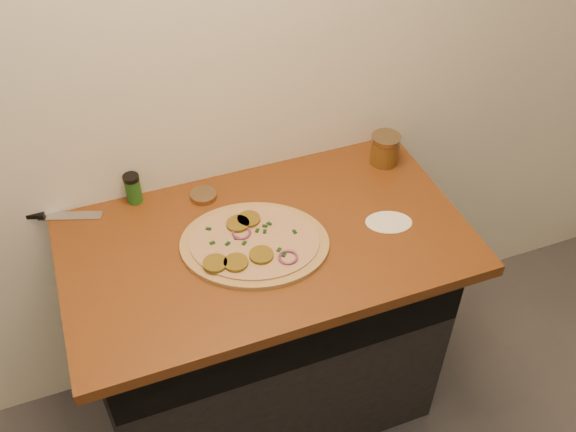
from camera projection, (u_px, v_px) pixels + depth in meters
name	position (u px, v px, depth m)	size (l,w,h in m)	color
cabinet	(266.00, 327.00, 2.24)	(1.10, 0.60, 0.86)	black
countertop	(265.00, 242.00, 1.92)	(1.20, 0.70, 0.04)	brown
pizza	(254.00, 243.00, 1.87)	(0.55, 0.55, 0.03)	tan
chefs_knife	(48.00, 216.00, 1.97)	(0.27, 0.12, 0.02)	#B7BAC1
mason_jar_lid	(204.00, 195.00, 2.03)	(0.08, 0.08, 0.02)	#907853
salsa_jar	(385.00, 149.00, 2.14)	(0.10, 0.10, 0.11)	maroon
spice_shaker	(133.00, 188.00, 1.99)	(0.05, 0.05, 0.10)	#1F5A1C
flour_spill	(389.00, 222.00, 1.95)	(0.14, 0.14, 0.00)	silver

